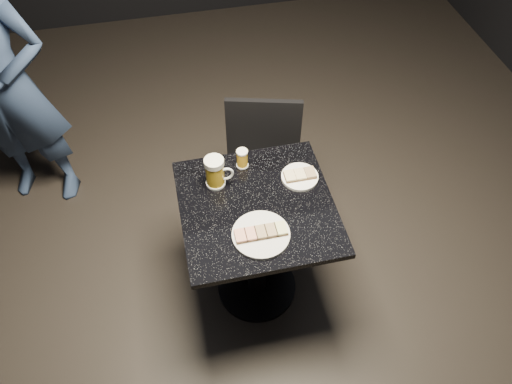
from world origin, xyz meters
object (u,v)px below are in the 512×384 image
Objects in this scene: beer_mug at (215,172)px; beer_tumbler at (242,158)px; chair at (262,167)px; patron at (4,84)px; table at (257,236)px; plate_large at (261,234)px; plate_small at (300,177)px.

beer_tumbler is (0.14, 0.09, -0.03)m from beer_mug.
chair is at bearing 52.80° from beer_tumbler.
table is (1.17, -1.04, -0.33)m from patron.
beer_mug is 0.17m from beer_tumbler.
beer_mug reaches higher than plate_large.
patron reaches higher than chair.
beer_mug reaches higher than plate_small.
plate_small is at bearing -29.13° from beer_tumbler.
patron is 1.92× the size of chair.
table is 4.75× the size of beer_mug.
table is at bearing -86.62° from beer_tumbler.
patron is 17.12× the size of beer_tumbler.
plate_large is at bearing -67.68° from beer_mug.
chair is (0.15, 0.62, -0.26)m from plate_large.
plate_small is 1.12× the size of beer_mug.
beer_tumbler is (0.00, 0.43, 0.04)m from plate_large.
patron reaches higher than plate_large.
table is 0.86× the size of chair.
plate_small is 0.36m from table.
patron is (-1.41, 0.92, 0.08)m from plate_small.
chair is (0.13, 0.45, -0.01)m from table.
plate_large is 0.69m from chair.
plate_large is at bearing -96.65° from table.
beer_mug is at bearing -148.41° from beer_tumbler.
plate_small is (0.25, 0.29, 0.00)m from plate_large.
beer_mug is 0.18× the size of chair.
patron is 1.34m from beer_mug.
beer_mug is (-0.16, 0.17, 0.32)m from table.
patron is at bearing 138.34° from table.
beer_mug is at bearing -25.28° from patron.
patron reaches higher than plate_small.
plate_small is 0.24× the size of table.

